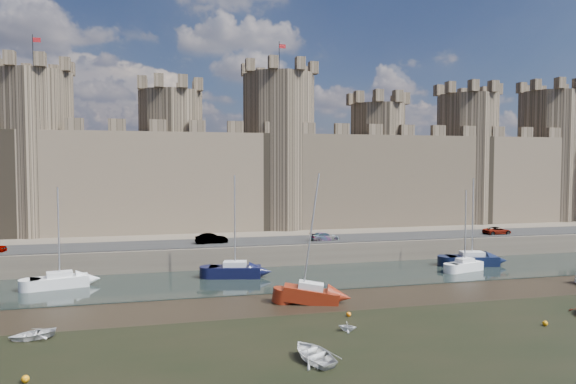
{
  "coord_description": "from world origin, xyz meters",
  "views": [
    {
      "loc": [
        -15.31,
        -28.0,
        11.94
      ],
      "look_at": [
        -3.02,
        22.0,
        9.25
      ],
      "focal_mm": 32.0,
      "sensor_mm": 36.0,
      "label": 1
    }
  ],
  "objects_px": {
    "sailboat_0": "(60,280)",
    "sailboat_3": "(472,259)",
    "car_1": "(212,239)",
    "car_2": "(325,237)",
    "sailboat_2": "(465,265)",
    "sailboat_4": "(311,294)",
    "sailboat_1": "(235,270)",
    "car_3": "(497,231)"
  },
  "relations": [
    {
      "from": "sailboat_0",
      "to": "sailboat_3",
      "type": "height_order",
      "value": "sailboat_3"
    },
    {
      "from": "car_1",
      "to": "car_2",
      "type": "xyz_separation_m",
      "value": [
        13.97,
        -0.77,
        -0.09
      ]
    },
    {
      "from": "sailboat_2",
      "to": "sailboat_4",
      "type": "xyz_separation_m",
      "value": [
        -20.48,
        -8.51,
        0.06
      ]
    },
    {
      "from": "sailboat_3",
      "to": "sailboat_0",
      "type": "bearing_deg",
      "value": -166.76
    },
    {
      "from": "car_1",
      "to": "sailboat_2",
      "type": "height_order",
      "value": "sailboat_2"
    },
    {
      "from": "sailboat_0",
      "to": "sailboat_3",
      "type": "xyz_separation_m",
      "value": [
        45.34,
        0.25,
        0.03
      ]
    },
    {
      "from": "car_2",
      "to": "sailboat_0",
      "type": "distance_m",
      "value": 30.48
    },
    {
      "from": "car_2",
      "to": "sailboat_2",
      "type": "bearing_deg",
      "value": -133.52
    },
    {
      "from": "car_2",
      "to": "sailboat_4",
      "type": "xyz_separation_m",
      "value": [
        -7.22,
        -18.57,
        -2.23
      ]
    },
    {
      "from": "sailboat_4",
      "to": "sailboat_3",
      "type": "bearing_deg",
      "value": 43.33
    },
    {
      "from": "sailboat_4",
      "to": "sailboat_0",
      "type": "bearing_deg",
      "value": 171.42
    },
    {
      "from": "car_2",
      "to": "sailboat_0",
      "type": "bearing_deg",
      "value": 98.27
    },
    {
      "from": "car_1",
      "to": "sailboat_1",
      "type": "bearing_deg",
      "value": -172.67
    },
    {
      "from": "car_3",
      "to": "car_2",
      "type": "bearing_deg",
      "value": 86.42
    },
    {
      "from": "sailboat_1",
      "to": "sailboat_3",
      "type": "height_order",
      "value": "sailboat_1"
    },
    {
      "from": "sailboat_2",
      "to": "car_1",
      "type": "bearing_deg",
      "value": 143.25
    },
    {
      "from": "sailboat_1",
      "to": "car_2",
      "type": "bearing_deg",
      "value": 43.44
    },
    {
      "from": "car_1",
      "to": "sailboat_1",
      "type": "relative_size",
      "value": 0.35
    },
    {
      "from": "car_2",
      "to": "sailboat_1",
      "type": "distance_m",
      "value": 14.4
    },
    {
      "from": "sailboat_0",
      "to": "sailboat_2",
      "type": "distance_m",
      "value": 42.74
    },
    {
      "from": "sailboat_0",
      "to": "sailboat_3",
      "type": "distance_m",
      "value": 45.34
    },
    {
      "from": "sailboat_3",
      "to": "sailboat_4",
      "type": "distance_m",
      "value": 25.7
    },
    {
      "from": "car_3",
      "to": "sailboat_2",
      "type": "relative_size",
      "value": 0.42
    },
    {
      "from": "car_1",
      "to": "sailboat_0",
      "type": "height_order",
      "value": "sailboat_0"
    },
    {
      "from": "sailboat_1",
      "to": "sailboat_3",
      "type": "bearing_deg",
      "value": 12.54
    },
    {
      "from": "sailboat_1",
      "to": "sailboat_2",
      "type": "xyz_separation_m",
      "value": [
        25.52,
        -2.83,
        -0.09
      ]
    },
    {
      "from": "car_2",
      "to": "car_3",
      "type": "distance_m",
      "value": 24.47
    },
    {
      "from": "car_1",
      "to": "sailboat_0",
      "type": "distance_m",
      "value": 17.75
    },
    {
      "from": "sailboat_3",
      "to": "sailboat_4",
      "type": "height_order",
      "value": "sailboat_4"
    },
    {
      "from": "sailboat_1",
      "to": "car_1",
      "type": "bearing_deg",
      "value": 114.99
    },
    {
      "from": "sailboat_0",
      "to": "sailboat_2",
      "type": "bearing_deg",
      "value": -16.59
    },
    {
      "from": "sailboat_1",
      "to": "sailboat_3",
      "type": "xyz_separation_m",
      "value": [
        28.19,
        -0.18,
        -0.05
      ]
    },
    {
      "from": "car_2",
      "to": "sailboat_3",
      "type": "bearing_deg",
      "value": -121.28
    },
    {
      "from": "car_2",
      "to": "sailboat_4",
      "type": "height_order",
      "value": "sailboat_4"
    },
    {
      "from": "sailboat_0",
      "to": "sailboat_1",
      "type": "distance_m",
      "value": 17.16
    },
    {
      "from": "car_3",
      "to": "sailboat_1",
      "type": "relative_size",
      "value": 0.35
    },
    {
      "from": "sailboat_2",
      "to": "car_3",
      "type": "bearing_deg",
      "value": 26.05
    },
    {
      "from": "sailboat_1",
      "to": "sailboat_2",
      "type": "distance_m",
      "value": 25.68
    },
    {
      "from": "car_3",
      "to": "sailboat_1",
      "type": "distance_m",
      "value": 37.45
    },
    {
      "from": "car_3",
      "to": "sailboat_2",
      "type": "xyz_separation_m",
      "value": [
        -11.21,
        -9.78,
        -2.28
      ]
    },
    {
      "from": "car_1",
      "to": "sailboat_4",
      "type": "height_order",
      "value": "sailboat_4"
    },
    {
      "from": "car_3",
      "to": "sailboat_4",
      "type": "xyz_separation_m",
      "value": [
        -31.69,
        -18.29,
        -2.22
      ]
    }
  ]
}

